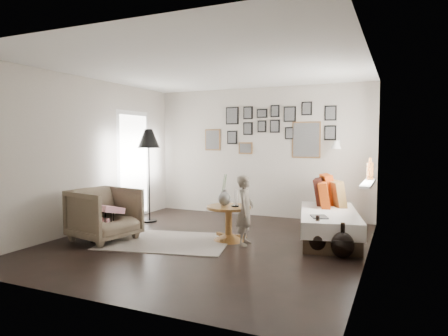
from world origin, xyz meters
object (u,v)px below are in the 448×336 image
at_px(floor_lamp, 149,142).
at_px(child, 245,210).
at_px(vase, 224,196).
at_px(magazine_basket, 102,227).
at_px(demijohn_small, 342,245).
at_px(armchair, 105,214).
at_px(daybed, 330,220).
at_px(pedestal_table, 229,225).
at_px(demijohn_large, 317,238).

bearing_deg(floor_lamp, child, -19.98).
distance_m(vase, magazine_basket, 1.94).
bearing_deg(demijohn_small, armchair, -171.65).
xyz_separation_m(armchair, magazine_basket, (-0.02, -0.05, -0.19)).
relative_size(daybed, floor_lamp, 1.19).
relative_size(pedestal_table, demijohn_small, 1.46).
height_order(floor_lamp, demijohn_large, floor_lamp).
bearing_deg(magazine_basket, demijohn_large, 12.18).
xyz_separation_m(vase, magazine_basket, (-1.69, -0.82, -0.47)).
relative_size(floor_lamp, demijohn_large, 3.41).
xyz_separation_m(daybed, demijohn_large, (-0.02, -0.92, -0.09)).
relative_size(demijohn_large, child, 0.50).
xyz_separation_m(pedestal_table, armchair, (-1.76, -0.75, 0.16)).
bearing_deg(demijohn_small, pedestal_table, 172.08).
bearing_deg(pedestal_table, child, -20.53).
distance_m(daybed, demijohn_small, 1.10).
bearing_deg(vase, demijohn_small, -8.20).
bearing_deg(magazine_basket, daybed, 26.75).
distance_m(pedestal_table, demijohn_small, 1.75).
xyz_separation_m(vase, child, (0.40, -0.14, -0.17)).
xyz_separation_m(armchair, floor_lamp, (-0.17, 1.45, 1.11)).
bearing_deg(magazine_basket, floor_lamp, 95.98).
relative_size(vase, child, 0.47).
bearing_deg(floor_lamp, demijohn_small, -14.40).
height_order(pedestal_table, vase, vase).
relative_size(pedestal_table, vase, 1.40).
bearing_deg(demijohn_small, floor_lamp, 165.60).
relative_size(magazine_basket, child, 0.42).
height_order(demijohn_large, child, child).
bearing_deg(demijohn_large, child, 179.91).
height_order(armchair, demijohn_large, armchair).
height_order(vase, floor_lamp, floor_lamp).
distance_m(floor_lamp, magazine_basket, 1.99).
xyz_separation_m(demijohn_small, child, (-1.41, 0.12, 0.34)).
xyz_separation_m(demijohn_large, demijohn_small, (0.35, -0.12, -0.02)).
bearing_deg(armchair, pedestal_table, -55.49).
relative_size(armchair, child, 0.86).
bearing_deg(vase, pedestal_table, -14.04).
xyz_separation_m(vase, armchair, (-1.68, -0.77, -0.28)).
height_order(pedestal_table, daybed, daybed).
relative_size(daybed, demijohn_large, 4.07).
height_order(daybed, armchair, daybed).
distance_m(armchair, child, 2.17).
bearing_deg(pedestal_table, armchair, -156.84).
height_order(vase, daybed, vase).
distance_m(demijohn_large, child, 1.11).
height_order(vase, magazine_basket, vase).
distance_m(magazine_basket, demijohn_small, 3.55).
relative_size(vase, daybed, 0.23).
xyz_separation_m(floor_lamp, demijohn_small, (3.66, -0.94, -1.33)).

